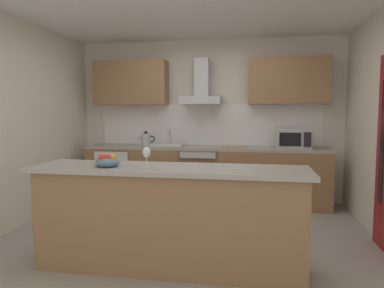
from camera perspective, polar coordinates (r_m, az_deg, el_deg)
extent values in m
cube|color=gray|center=(4.30, -0.93, -14.69)|extent=(5.26, 4.83, 0.02)
cube|color=white|center=(4.20, -0.99, 21.19)|extent=(5.26, 4.83, 0.02)
cube|color=silver|center=(5.99, 2.63, 3.75)|extent=(5.26, 0.12, 2.60)
cube|color=silver|center=(4.95, -26.75, 2.88)|extent=(0.12, 4.83, 2.60)
cube|color=white|center=(5.92, 2.54, 3.06)|extent=(3.62, 0.02, 0.66)
cube|color=olive|center=(5.71, 2.10, -5.12)|extent=(3.75, 0.60, 0.86)
cube|color=#9E998E|center=(5.64, 2.12, -0.62)|extent=(3.75, 0.60, 0.04)
cube|color=olive|center=(3.39, -3.58, -11.94)|extent=(2.42, 0.52, 0.91)
cube|color=#9E998E|center=(3.28, -3.63, -3.98)|extent=(2.52, 0.64, 0.04)
cube|color=olive|center=(6.07, -9.58, 9.46)|extent=(1.20, 0.32, 0.70)
cube|color=olive|center=(5.75, 14.98, 9.60)|extent=(1.20, 0.32, 0.70)
cube|color=black|center=(4.30, 27.87, 0.26)|extent=(0.01, 0.11, 1.31)
cube|color=slate|center=(5.69, 1.35, -4.83)|extent=(0.60, 0.56, 0.80)
cube|color=black|center=(5.42, 0.88, -6.03)|extent=(0.50, 0.02, 0.48)
cube|color=#B7BABC|center=(5.36, 0.89, -1.79)|extent=(0.54, 0.02, 0.09)
cylinder|color=#B7BABC|center=(5.35, 0.83, -3.58)|extent=(0.49, 0.02, 0.02)
cube|color=white|center=(6.05, -11.58, -4.67)|extent=(0.58, 0.56, 0.85)
cube|color=silver|center=(5.79, -12.63, -5.14)|extent=(0.55, 0.02, 0.80)
cylinder|color=#B7BABC|center=(5.68, -10.66, -4.87)|extent=(0.02, 0.02, 0.38)
cube|color=#B7BABC|center=(5.55, 15.67, 0.86)|extent=(0.50, 0.36, 0.30)
cube|color=black|center=(5.36, 15.24, 0.72)|extent=(0.30, 0.02, 0.19)
cube|color=black|center=(5.39, 17.78, 0.67)|extent=(0.10, 0.01, 0.21)
cube|color=silver|center=(5.73, -3.80, -0.11)|extent=(0.50, 0.40, 0.04)
cylinder|color=#B7BABC|center=(5.84, -3.51, 1.06)|extent=(0.03, 0.03, 0.26)
cylinder|color=#B7BABC|center=(5.76, -3.70, 2.19)|extent=(0.03, 0.16, 0.03)
cylinder|color=#B7BABC|center=(5.78, -7.27, 0.68)|extent=(0.15, 0.15, 0.20)
sphere|color=black|center=(5.77, -7.28, 1.79)|extent=(0.06, 0.06, 0.06)
cone|color=#B7BABC|center=(5.81, -8.22, 1.08)|extent=(0.09, 0.04, 0.07)
torus|color=black|center=(5.75, -6.42, 0.77)|extent=(0.11, 0.02, 0.11)
cube|color=#B7BABC|center=(5.70, 1.52, 6.89)|extent=(0.62, 0.45, 0.12)
cube|color=#B7BABC|center=(5.78, 1.61, 10.45)|extent=(0.22, 0.22, 0.60)
cylinder|color=silver|center=(3.32, -7.17, -3.48)|extent=(0.07, 0.07, 0.01)
cylinder|color=silver|center=(3.32, -7.18, -2.66)|extent=(0.01, 0.01, 0.09)
ellipsoid|color=silver|center=(3.31, -7.20, -1.30)|extent=(0.08, 0.08, 0.10)
ellipsoid|color=slate|center=(3.37, -13.22, -2.90)|extent=(0.22, 0.22, 0.09)
sphere|color=red|center=(3.37, -14.00, -2.12)|extent=(0.07, 0.07, 0.07)
sphere|color=orange|center=(3.38, -12.34, -2.09)|extent=(0.06, 0.06, 0.06)
sphere|color=red|center=(3.37, -13.24, -2.12)|extent=(0.06, 0.06, 0.06)
cube|color=tan|center=(5.55, 6.38, -0.42)|extent=(0.37, 0.26, 0.02)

